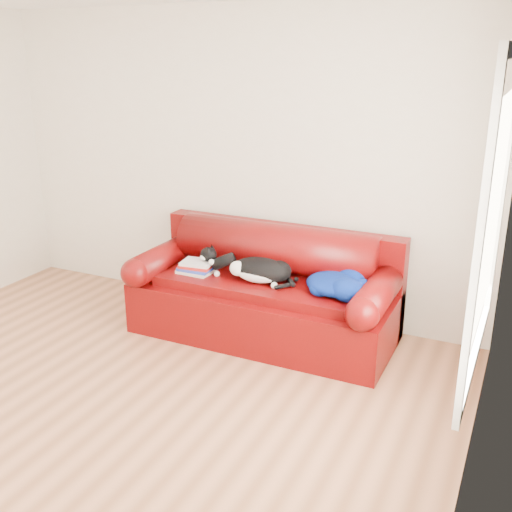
{
  "coord_description": "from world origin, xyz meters",
  "views": [
    {
      "loc": [
        2.39,
        -2.58,
        2.21
      ],
      "look_at": [
        0.53,
        1.35,
        0.73
      ],
      "focal_mm": 42.0,
      "sensor_mm": 36.0,
      "label": 1
    }
  ],
  "objects": [
    {
      "name": "cat",
      "position": [
        0.54,
        1.41,
        0.59
      ],
      "size": [
        0.69,
        0.33,
        0.24
      ],
      "rotation": [
        0.0,
        0.0,
        0.18
      ],
      "color": "black",
      "rests_on": "sofa_base"
    },
    {
      "name": "sofa_back",
      "position": [
        0.53,
        1.74,
        0.54
      ],
      "size": [
        2.1,
        1.01,
        0.88
      ],
      "color": "#3D0204",
      "rests_on": "ground"
    },
    {
      "name": "book_stack",
      "position": [
        -0.02,
        1.37,
        0.55
      ],
      "size": [
        0.28,
        0.22,
        0.1
      ],
      "rotation": [
        0.0,
        0.0,
        0.05
      ],
      "color": "beige",
      "rests_on": "sofa_base"
    },
    {
      "name": "ground",
      "position": [
        0.0,
        0.0,
        0.0
      ],
      "size": [
        4.5,
        4.5,
        0.0
      ],
      "primitive_type": "plane",
      "color": "brown",
      "rests_on": "ground"
    },
    {
      "name": "room_shell",
      "position": [
        0.12,
        0.02,
        1.67
      ],
      "size": [
        4.52,
        4.02,
        2.61
      ],
      "color": "beige",
      "rests_on": "ground"
    },
    {
      "name": "sofa_base",
      "position": [
        0.53,
        1.49,
        0.24
      ],
      "size": [
        2.1,
        0.9,
        0.5
      ],
      "color": "#3D0204",
      "rests_on": "ground"
    },
    {
      "name": "blanket",
      "position": [
        1.16,
        1.45,
        0.57
      ],
      "size": [
        0.58,
        0.56,
        0.17
      ],
      "rotation": [
        0.0,
        0.0,
        -0.33
      ],
      "color": "#020E4A",
      "rests_on": "sofa_base"
    }
  ]
}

